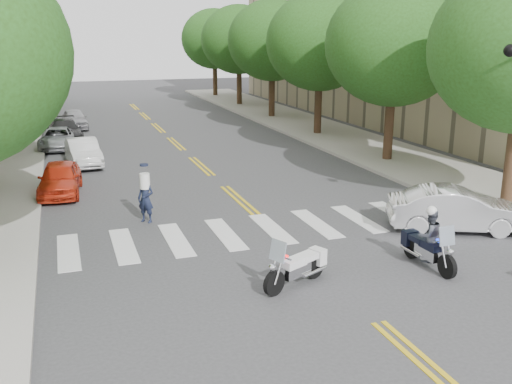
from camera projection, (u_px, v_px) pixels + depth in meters
name	position (u px, v px, depth m)	size (l,w,h in m)	color
ground	(378.00, 323.00, 12.26)	(140.00, 140.00, 0.00)	#38383A
sidewalk_right	(328.00, 133.00, 35.26)	(5.00, 60.00, 0.15)	#9E9991
tree_l_3	(7.00, 42.00, 35.33)	(6.40, 6.40, 8.45)	#382316
tree_l_4	(15.00, 40.00, 42.62)	(6.40, 6.40, 8.45)	#382316
tree_l_5	(20.00, 39.00, 49.91)	(6.40, 6.40, 8.45)	#382316
tree_r_1	(394.00, 44.00, 26.29)	(6.40, 6.40, 8.45)	#382316
tree_r_2	(320.00, 42.00, 33.58)	(6.40, 6.40, 8.45)	#382316
tree_r_3	(272.00, 41.00, 40.87)	(6.40, 6.40, 8.45)	#382316
tree_r_4	(239.00, 40.00, 48.16)	(6.40, 6.40, 8.45)	#382316
tree_r_5	(214.00, 39.00, 55.44)	(6.40, 6.40, 8.45)	#382316
motorcycle_police	(428.00, 240.00, 15.05)	(0.72, 2.09, 1.69)	black
motorcycle_parked	(300.00, 266.00, 14.04)	(1.96, 1.11, 1.34)	black
officer_standing	(146.00, 199.00, 18.63)	(0.58, 0.38, 1.58)	#171D34
convertible	(456.00, 209.00, 17.87)	(1.45, 4.16, 1.37)	white
parked_car_a	(60.00, 178.00, 21.95)	(1.49, 3.71, 1.27)	red
parked_car_b	(83.00, 152.00, 26.85)	(1.32, 3.80, 1.25)	silver
parked_car_c	(58.00, 138.00, 30.85)	(1.84, 3.99, 1.11)	#93959A
parked_car_d	(65.00, 131.00, 32.77)	(1.79, 4.40, 1.28)	black
parked_car_e	(74.00, 119.00, 37.32)	(1.50, 3.73, 1.27)	#959499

